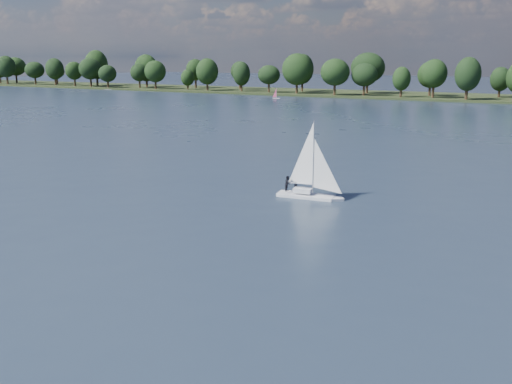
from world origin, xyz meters
TOP-DOWN VIEW (x-y plane):
  - ground at (0.00, 100.00)m, footprint 700.00×700.00m
  - sailboat at (-9.21, 49.04)m, footprint 6.74×2.46m
  - dinghy_pink at (-77.24, 179.59)m, footprint 2.69×1.62m
  - pontoon at (-167.72, 192.69)m, footprint 4.16×2.35m
  - treeline at (-9.19, 207.76)m, footprint 562.74×73.91m

SIDE VIEW (x-z plane):
  - ground at x=0.00m, z-range 0.00..0.00m
  - pontoon at x=-167.72m, z-range -0.25..0.25m
  - dinghy_pink at x=-77.24m, z-range -1.06..2.97m
  - sailboat at x=-9.21m, z-range -1.92..6.77m
  - treeline at x=-9.19m, z-range -1.20..17.48m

